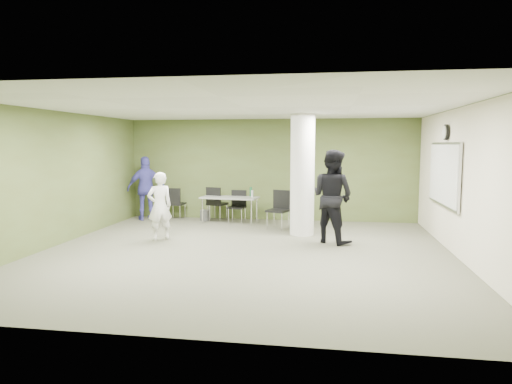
% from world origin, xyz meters
% --- Properties ---
extents(floor, '(8.00, 8.00, 0.00)m').
position_xyz_m(floor, '(0.00, 0.00, 0.00)').
color(floor, '#505240').
rests_on(floor, ground).
extents(ceiling, '(8.00, 8.00, 0.00)m').
position_xyz_m(ceiling, '(0.00, 0.00, 2.80)').
color(ceiling, white).
rests_on(ceiling, wall_back).
extents(wall_back, '(8.00, 2.80, 0.02)m').
position_xyz_m(wall_back, '(0.00, 4.00, 1.40)').
color(wall_back, '#4C5628').
rests_on(wall_back, floor).
extents(wall_left, '(0.02, 8.00, 2.80)m').
position_xyz_m(wall_left, '(-4.00, 0.00, 1.40)').
color(wall_left, '#4C5628').
rests_on(wall_left, floor).
extents(wall_right_cream, '(0.02, 8.00, 2.80)m').
position_xyz_m(wall_right_cream, '(4.00, 0.00, 1.40)').
color(wall_right_cream, beige).
rests_on(wall_right_cream, floor).
extents(column, '(0.56, 0.56, 2.80)m').
position_xyz_m(column, '(1.00, 2.00, 1.40)').
color(column, silver).
rests_on(column, floor).
extents(whiteboard, '(0.05, 2.30, 1.30)m').
position_xyz_m(whiteboard, '(3.92, 1.20, 1.50)').
color(whiteboard, silver).
rests_on(whiteboard, wall_right_cream).
extents(wall_clock, '(0.06, 0.32, 0.32)m').
position_xyz_m(wall_clock, '(3.92, 1.20, 2.35)').
color(wall_clock, black).
rests_on(wall_clock, wall_right_cream).
extents(folding_table, '(1.57, 0.82, 0.96)m').
position_xyz_m(folding_table, '(-0.97, 3.22, 0.66)').
color(folding_table, gray).
rests_on(folding_table, floor).
extents(wastebasket, '(0.26, 0.26, 0.30)m').
position_xyz_m(wastebasket, '(-1.77, 3.51, 0.15)').
color(wastebasket, '#4C4C4C').
rests_on(wastebasket, floor).
extents(chair_back_left, '(0.48, 0.48, 0.90)m').
position_xyz_m(chair_back_left, '(-2.63, 3.57, 0.52)').
color(chair_back_left, black).
rests_on(chair_back_left, floor).
extents(chair_back_right, '(0.58, 0.58, 0.94)m').
position_xyz_m(chair_back_right, '(-1.46, 3.57, 0.55)').
color(chair_back_right, black).
rests_on(chair_back_right, floor).
extents(chair_table_left, '(0.47, 0.47, 0.87)m').
position_xyz_m(chair_table_left, '(-0.80, 3.36, 0.51)').
color(chair_table_left, black).
rests_on(chair_table_left, floor).
extents(chair_table_right, '(0.61, 0.61, 0.97)m').
position_xyz_m(chair_table_right, '(0.40, 2.62, 0.56)').
color(chair_table_right, black).
rests_on(chair_table_right, floor).
extents(woman_white, '(0.65, 0.62, 1.50)m').
position_xyz_m(woman_white, '(-2.07, 0.93, 0.75)').
color(woman_white, white).
rests_on(woman_white, floor).
extents(man_black, '(1.23, 1.18, 1.99)m').
position_xyz_m(man_black, '(1.69, 1.23, 1.00)').
color(man_black, black).
rests_on(man_black, floor).
extents(man_blue, '(1.11, 0.91, 1.77)m').
position_xyz_m(man_blue, '(-3.40, 3.40, 0.89)').
color(man_blue, '#4744AA').
rests_on(man_blue, floor).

